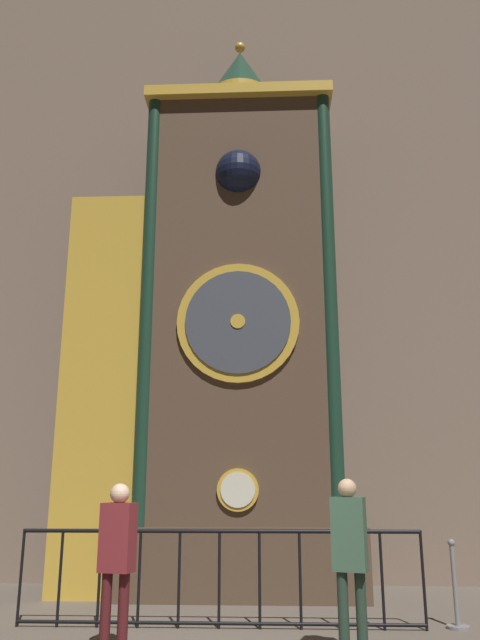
{
  "coord_description": "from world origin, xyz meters",
  "views": [
    {
      "loc": [
        0.45,
        -5.32,
        1.68
      ],
      "look_at": [
        -0.03,
        5.24,
        4.49
      ],
      "focal_mm": 35.0,
      "sensor_mm": 36.0,
      "label": 1
    }
  ],
  "objects_px": {
    "clock_tower": "(215,331)",
    "visitor_far": "(350,549)",
    "visitor_near": "(117,551)",
    "stanchion_post": "(456,599)"
  },
  "relations": [
    {
      "from": "visitor_near",
      "to": "stanchion_post",
      "type": "height_order",
      "value": "visitor_near"
    },
    {
      "from": "clock_tower",
      "to": "visitor_far",
      "type": "relative_size",
      "value": 5.83
    },
    {
      "from": "visitor_near",
      "to": "stanchion_post",
      "type": "bearing_deg",
      "value": 34.96
    },
    {
      "from": "clock_tower",
      "to": "stanchion_post",
      "type": "bearing_deg",
      "value": -34.27
    },
    {
      "from": "clock_tower",
      "to": "visitor_far",
      "type": "height_order",
      "value": "clock_tower"
    },
    {
      "from": "visitor_far",
      "to": "stanchion_post",
      "type": "distance_m",
      "value": 2.23
    },
    {
      "from": "visitor_near",
      "to": "visitor_far",
      "type": "distance_m",
      "value": 2.41
    },
    {
      "from": "stanchion_post",
      "to": "visitor_near",
      "type": "bearing_deg",
      "value": -158.35
    },
    {
      "from": "visitor_far",
      "to": "stanchion_post",
      "type": "height_order",
      "value": "visitor_far"
    },
    {
      "from": "visitor_near",
      "to": "visitor_far",
      "type": "relative_size",
      "value": 0.97
    }
  ]
}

